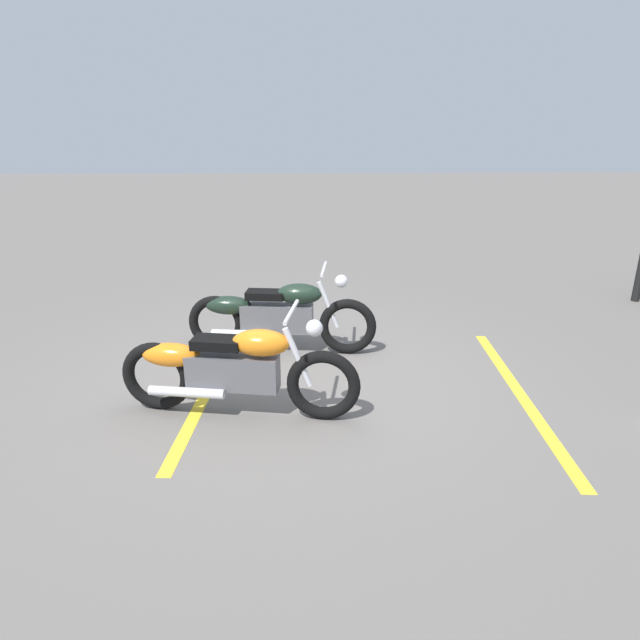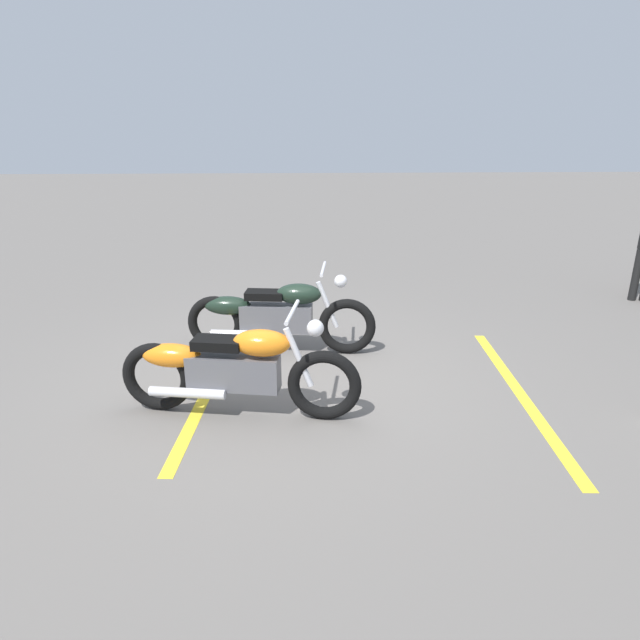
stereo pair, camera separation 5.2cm
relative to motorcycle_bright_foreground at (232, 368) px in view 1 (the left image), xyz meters
name	(u,v)px [view 1 (the left image)]	position (x,y,z in m)	size (l,w,h in m)	color
ground_plane	(283,378)	(0.44, 0.74, -0.46)	(60.00, 60.00, 0.00)	#66605B
motorcycle_bright_foreground	(232,368)	(0.00, 0.00, 0.00)	(2.22, 0.66, 1.04)	black
motorcycle_dark_foreground	(276,314)	(0.35, 1.50, 0.00)	(2.23, 0.62, 1.04)	black
parking_stripe_near	(210,384)	(-0.31, 0.61, -0.46)	(3.20, 0.12, 0.01)	yellow
parking_stripe_mid	(520,393)	(2.82, 0.28, -0.46)	(3.20, 0.12, 0.01)	yellow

